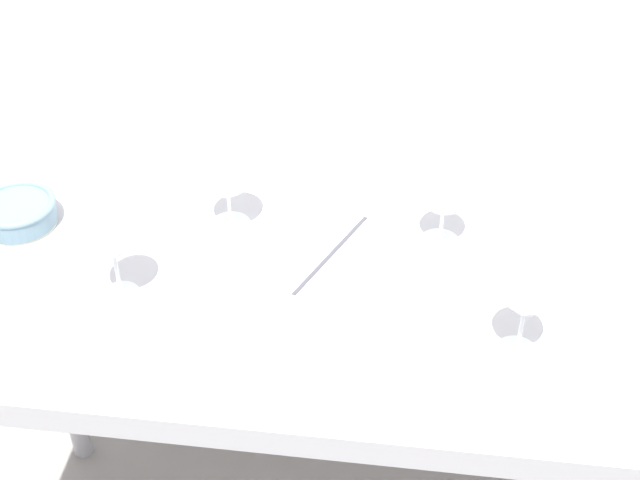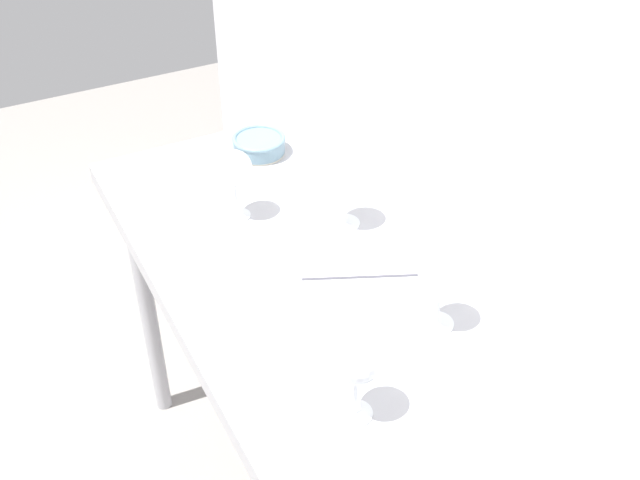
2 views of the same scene
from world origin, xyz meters
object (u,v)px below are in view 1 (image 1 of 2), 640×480
(open_notebook, at_px, (331,256))
(tasting_sheet_upper, at_px, (145,210))
(wine_glass_far_right, at_px, (445,193))
(wine_glass_near_right, at_px, (528,291))
(wine_glass_near_left, at_px, (110,235))
(wine_glass_far_left, at_px, (227,174))
(tasting_bowl, at_px, (18,212))
(tasting_sheet_lower, at_px, (544,232))

(open_notebook, distance_m, tasting_sheet_upper, 0.37)
(wine_glass_far_right, bearing_deg, wine_glass_near_right, -64.05)
(wine_glass_near_left, height_order, tasting_sheet_upper, wine_glass_near_left)
(wine_glass_far_left, xyz_separation_m, tasting_sheet_upper, (-0.17, 0.02, -0.11))
(open_notebook, bearing_deg, wine_glass_near_left, -133.40)
(wine_glass_far_left, bearing_deg, wine_glass_near_left, -124.50)
(open_notebook, height_order, tasting_bowl, tasting_bowl)
(tasting_sheet_lower, relative_size, tasting_bowl, 1.63)
(tasting_sheet_upper, bearing_deg, wine_glass_near_left, -112.29)
(wine_glass_far_left, relative_size, open_notebook, 0.43)
(wine_glass_far_left, bearing_deg, wine_glass_far_right, -0.23)
(tasting_sheet_upper, height_order, tasting_sheet_lower, same)
(wine_glass_near_left, height_order, tasting_bowl, wine_glass_near_left)
(wine_glass_near_right, bearing_deg, tasting_sheet_upper, 157.33)
(tasting_sheet_upper, bearing_deg, wine_glass_near_right, -51.23)
(wine_glass_far_left, bearing_deg, tasting_bowl, -173.21)
(wine_glass_near_left, bearing_deg, wine_glass_far_right, 21.52)
(wine_glass_near_left, bearing_deg, wine_glass_far_left, 55.50)
(wine_glass_near_left, distance_m, open_notebook, 0.38)
(wine_glass_far_right, height_order, wine_glass_near_right, wine_glass_near_right)
(wine_glass_far_left, relative_size, tasting_sheet_upper, 0.71)
(wine_glass_far_right, height_order, tasting_sheet_lower, wine_glass_far_right)
(wine_glass_far_left, height_order, tasting_sheet_upper, wine_glass_far_left)
(open_notebook, distance_m, tasting_sheet_lower, 0.39)
(wine_glass_near_right, xyz_separation_m, open_notebook, (-0.31, 0.19, -0.12))
(tasting_sheet_upper, bearing_deg, tasting_sheet_lower, -26.62)
(wine_glass_far_left, height_order, tasting_bowl, wine_glass_far_left)
(wine_glass_far_left, relative_size, wine_glass_near_left, 0.95)
(wine_glass_far_right, relative_size, wine_glass_near_right, 0.89)
(wine_glass_far_left, distance_m, tasting_bowl, 0.39)
(wine_glass_near_left, height_order, tasting_sheet_lower, wine_glass_near_left)
(wine_glass_near_right, distance_m, wine_glass_near_left, 0.65)
(tasting_sheet_upper, distance_m, tasting_sheet_lower, 0.74)
(tasting_bowl, bearing_deg, tasting_sheet_lower, 5.63)
(wine_glass_far_left, distance_m, open_notebook, 0.23)
(wine_glass_far_right, bearing_deg, tasting_sheet_lower, 14.82)
(open_notebook, distance_m, tasting_bowl, 0.58)
(tasting_sheet_lower, bearing_deg, tasting_sheet_upper, 166.34)
(wine_glass_near_right, height_order, tasting_sheet_lower, wine_glass_near_right)
(wine_glass_far_right, distance_m, wine_glass_near_right, 0.29)
(open_notebook, bearing_deg, wine_glass_near_right, -7.04)
(open_notebook, height_order, tasting_sheet_upper, open_notebook)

